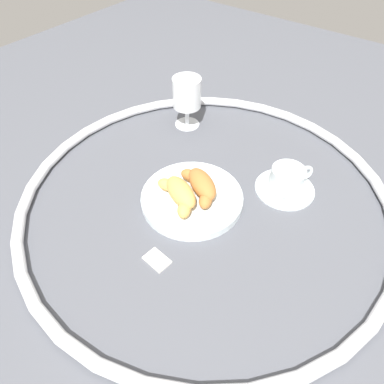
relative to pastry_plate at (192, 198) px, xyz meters
name	(u,v)px	position (x,y,z in m)	size (l,w,h in m)	color
ground_plane	(206,200)	(-0.02, -0.02, -0.01)	(2.20, 2.20, 0.00)	#4C4F56
table_chrome_rim	(206,196)	(-0.02, -0.02, 0.00)	(0.82, 0.82, 0.02)	silver
pastry_plate	(192,198)	(0.00, 0.00, 0.00)	(0.23, 0.23, 0.02)	silver
croissant_large	(202,184)	(-0.01, -0.02, 0.03)	(0.12, 0.10, 0.04)	#AD6B33
croissant_small	(180,193)	(0.01, 0.03, 0.03)	(0.13, 0.10, 0.04)	#D6994C
coffee_cup_near	(287,181)	(-0.15, -0.16, 0.01)	(0.14, 0.14, 0.06)	silver
juice_glass_left	(187,95)	(0.19, -0.23, 0.08)	(0.08, 0.08, 0.14)	white
sugar_packet	(157,259)	(-0.04, 0.17, -0.01)	(0.05, 0.03, 0.01)	white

